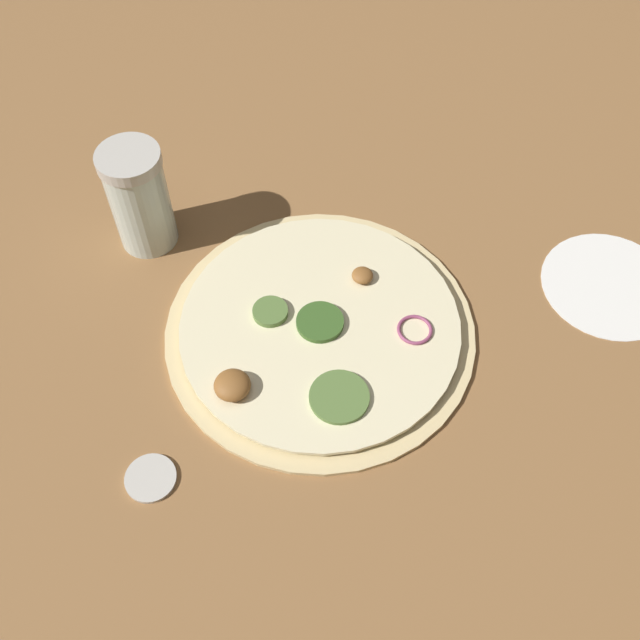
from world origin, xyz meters
name	(u,v)px	position (x,y,z in m)	size (l,w,h in m)	color
ground_plane	(320,332)	(0.00, 0.00, 0.00)	(3.00, 3.00, 0.00)	olive
pizza	(319,329)	(0.00, 0.00, 0.01)	(0.28, 0.28, 0.03)	beige
spice_jar	(139,198)	(-0.11, 0.17, 0.06)	(0.06, 0.06, 0.11)	silver
loose_cap	(150,477)	(-0.18, -0.08, 0.00)	(0.04, 0.04, 0.01)	beige
flour_patch	(609,285)	(0.28, -0.06, 0.00)	(0.13, 0.13, 0.00)	white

